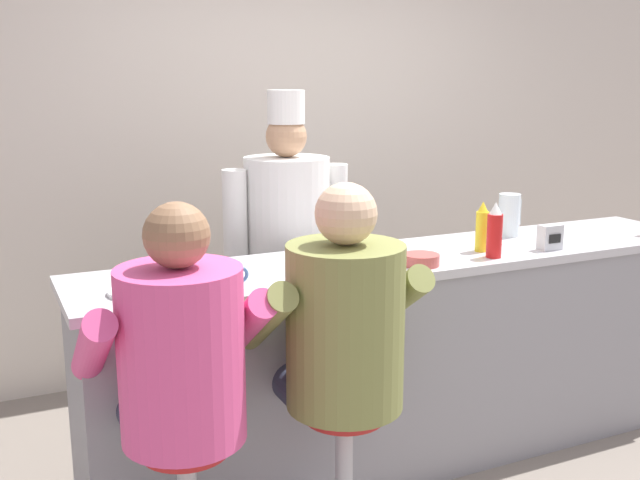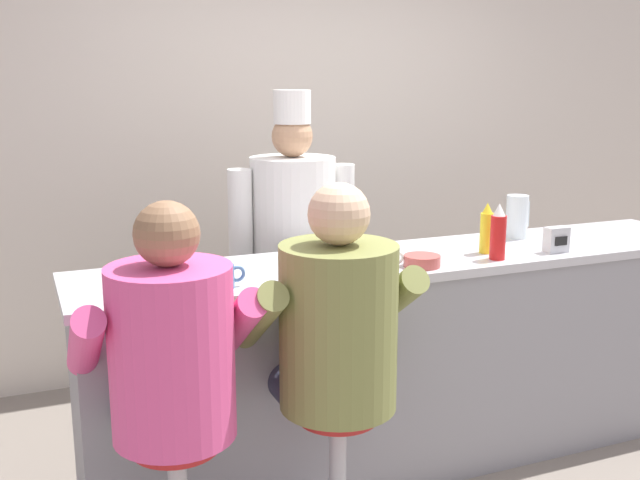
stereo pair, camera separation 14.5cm
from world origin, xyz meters
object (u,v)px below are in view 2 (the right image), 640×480
object	(u,v)px
mustard_bottle_yellow	(487,230)
cereal_bowl	(422,261)
breakfast_plate	(137,287)
coffee_mug_blue	(226,276)
cook_in_whites_near	(293,244)
napkin_dispenser_chrome	(556,240)
diner_seated_pink	(170,359)
water_pitcher_clear	(517,217)
diner_seated_olive	(334,333)
ketchup_bottle_red	(498,233)
coffee_mug_white	(388,259)

from	to	relation	value
mustard_bottle_yellow	cereal_bowl	xyz separation A→B (m)	(-0.40, -0.11, -0.09)
mustard_bottle_yellow	breakfast_plate	bearing A→B (deg)	-179.27
coffee_mug_blue	cook_in_whites_near	world-z (taller)	cook_in_whites_near
cereal_bowl	napkin_dispenser_chrome	world-z (taller)	napkin_dispenser_chrome
napkin_dispenser_chrome	diner_seated_pink	world-z (taller)	diner_seated_pink
water_pitcher_clear	cook_in_whites_near	world-z (taller)	cook_in_whites_near
coffee_mug_blue	diner_seated_olive	distance (m)	0.49
water_pitcher_clear	diner_seated_pink	bearing A→B (deg)	-160.93
mustard_bottle_yellow	napkin_dispenser_chrome	world-z (taller)	mustard_bottle_yellow
coffee_mug_blue	diner_seated_pink	bearing A→B (deg)	-131.44
ketchup_bottle_red	cook_in_whites_near	bearing A→B (deg)	129.29
diner_seated_pink	coffee_mug_blue	bearing A→B (deg)	48.56
breakfast_plate	water_pitcher_clear	bearing A→B (deg)	7.11
coffee_mug_blue	breakfast_plate	bearing A→B (deg)	165.17
ketchup_bottle_red	napkin_dispenser_chrome	distance (m)	0.34
breakfast_plate	cook_in_whites_near	world-z (taller)	cook_in_whites_near
cereal_bowl	diner_seated_pink	bearing A→B (deg)	-164.30
breakfast_plate	cereal_bowl	bearing A→B (deg)	-4.24
coffee_mug_blue	napkin_dispenser_chrome	distance (m)	1.59
ketchup_bottle_red	coffee_mug_blue	distance (m)	1.26
diner_seated_olive	coffee_mug_white	bearing A→B (deg)	41.11
ketchup_bottle_red	water_pitcher_clear	bearing A→B (deg)	43.65
cereal_bowl	napkin_dispenser_chrome	bearing A→B (deg)	-0.24
ketchup_bottle_red	napkin_dispenser_chrome	world-z (taller)	ketchup_bottle_red
ketchup_bottle_red	cereal_bowl	size ratio (longest dim) A/B	1.60
coffee_mug_white	coffee_mug_blue	xyz separation A→B (m)	(-0.72, -0.03, 0.01)
water_pitcher_clear	cereal_bowl	xyz separation A→B (m)	(-0.74, -0.33, -0.08)
water_pitcher_clear	napkin_dispenser_chrome	distance (m)	0.34
ketchup_bottle_red	coffee_mug_blue	world-z (taller)	ketchup_bottle_red
mustard_bottle_yellow	napkin_dispenser_chrome	bearing A→B (deg)	-19.82
ketchup_bottle_red	cereal_bowl	world-z (taller)	ketchup_bottle_red
mustard_bottle_yellow	cook_in_whites_near	world-z (taller)	cook_in_whites_near
coffee_mug_blue	cook_in_whites_near	xyz separation A→B (m)	(0.58, 0.81, -0.09)
coffee_mug_blue	diner_seated_olive	bearing A→B (deg)	-45.94
ketchup_bottle_red	diner_seated_olive	size ratio (longest dim) A/B	0.18
napkin_dispenser_chrome	water_pitcher_clear	bearing A→B (deg)	85.75
mustard_bottle_yellow	coffee_mug_white	xyz separation A→B (m)	(-0.56, -0.08, -0.07)
cook_in_whites_near	diner_seated_pink	bearing A→B (deg)	-127.46
napkin_dispenser_chrome	ketchup_bottle_red	bearing A→B (deg)	-178.13
diner_seated_pink	cook_in_whites_near	world-z (taller)	cook_in_whites_near
cereal_bowl	coffee_mug_white	bearing A→B (deg)	169.77
cereal_bowl	cook_in_whites_near	world-z (taller)	cook_in_whites_near
diner_seated_pink	diner_seated_olive	distance (m)	0.61
diner_seated_pink	ketchup_bottle_red	bearing A→B (deg)	11.47
water_pitcher_clear	coffee_mug_white	xyz separation A→B (m)	(-0.89, -0.30, -0.07)
ketchup_bottle_red	diner_seated_olive	world-z (taller)	diner_seated_olive
breakfast_plate	cereal_bowl	xyz separation A→B (m)	(1.21, -0.09, 0.01)
breakfast_plate	cereal_bowl	world-z (taller)	cereal_bowl
ketchup_bottle_red	napkin_dispenser_chrome	xyz separation A→B (m)	(0.34, 0.01, -0.06)
mustard_bottle_yellow	water_pitcher_clear	bearing A→B (deg)	33.32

